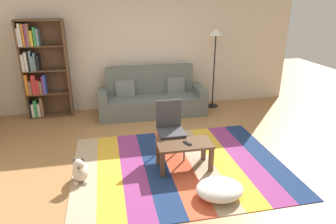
# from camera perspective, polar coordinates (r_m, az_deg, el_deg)

# --- Properties ---
(ground_plane) EXTENTS (14.00, 14.00, 0.00)m
(ground_plane) POSITION_cam_1_polar(r_m,az_deg,el_deg) (4.89, 0.55, -8.47)
(ground_plane) COLOR #9E7042
(back_wall) EXTENTS (6.80, 0.10, 2.70)m
(back_wall) POSITION_cam_1_polar(r_m,az_deg,el_deg) (6.86, -4.10, 12.05)
(back_wall) COLOR beige
(back_wall) RESTS_ON ground_plane
(rug) EXTENTS (3.13, 2.44, 0.01)m
(rug) POSITION_cam_1_polar(r_m,az_deg,el_deg) (4.67, 2.11, -9.98)
(rug) COLOR tan
(rug) RESTS_ON ground_plane
(couch) EXTENTS (2.26, 0.80, 1.00)m
(couch) POSITION_cam_1_polar(r_m,az_deg,el_deg) (6.59, -3.08, 2.62)
(couch) COLOR #59605B
(couch) RESTS_ON ground_plane
(bookshelf) EXTENTS (0.90, 0.28, 1.99)m
(bookshelf) POSITION_cam_1_polar(r_m,az_deg,el_deg) (6.74, -23.02, 7.32)
(bookshelf) COLOR brown
(bookshelf) RESTS_ON ground_plane
(coffee_table) EXTENTS (0.80, 0.43, 0.40)m
(coffee_table) POSITION_cam_1_polar(r_m,az_deg,el_deg) (4.45, 3.09, -6.74)
(coffee_table) COLOR #513826
(coffee_table) RESTS_ON rug
(pouf) EXTENTS (0.61, 0.51, 0.21)m
(pouf) POSITION_cam_1_polar(r_m,az_deg,el_deg) (4.01, 9.68, -14.12)
(pouf) COLOR white
(pouf) RESTS_ON rug
(dog) EXTENTS (0.22, 0.35, 0.40)m
(dog) POSITION_cam_1_polar(r_m,az_deg,el_deg) (4.41, -16.18, -10.56)
(dog) COLOR beige
(dog) RESTS_ON ground_plane
(standing_lamp) EXTENTS (0.32, 0.32, 1.76)m
(standing_lamp) POSITION_cam_1_polar(r_m,az_deg,el_deg) (6.81, 8.93, 12.83)
(standing_lamp) COLOR black
(standing_lamp) RESTS_ON ground_plane
(tv_remote) EXTENTS (0.11, 0.15, 0.02)m
(tv_remote) POSITION_cam_1_polar(r_m,az_deg,el_deg) (4.39, 3.66, -5.86)
(tv_remote) COLOR black
(tv_remote) RESTS_ON coffee_table
(folding_chair) EXTENTS (0.40, 0.40, 0.90)m
(folding_chair) POSITION_cam_1_polar(r_m,az_deg,el_deg) (4.73, 0.35, -2.31)
(folding_chair) COLOR #38383D
(folding_chair) RESTS_ON ground_plane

